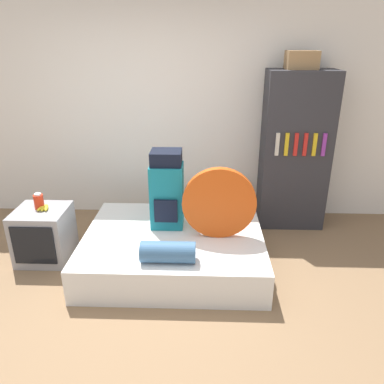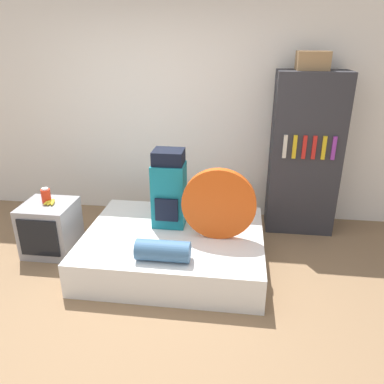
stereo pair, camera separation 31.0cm
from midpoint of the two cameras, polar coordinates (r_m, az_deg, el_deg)
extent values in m
plane|color=#846647|center=(3.33, -10.64, -18.24)|extent=(16.00, 16.00, 0.00)
cube|color=white|center=(4.66, -6.44, 11.82)|extent=(8.00, 0.05, 2.60)
cube|color=white|center=(3.85, -5.09, -8.56)|extent=(1.77, 1.43, 0.34)
cube|color=#14707F|center=(3.80, -6.15, -0.60)|extent=(0.33, 0.28, 0.66)
cube|color=black|center=(3.68, -6.38, 5.20)|extent=(0.30, 0.26, 0.14)
cube|color=black|center=(3.70, -6.41, -2.95)|extent=(0.23, 0.03, 0.24)
cylinder|color=#D14C14|center=(3.55, 1.67, -1.77)|extent=(0.71, 0.08, 0.71)
cylinder|color=#3D668E|center=(3.29, -6.41, -9.15)|extent=(0.48, 0.19, 0.19)
cube|color=#939399|center=(4.22, -23.59, -5.97)|extent=(0.52, 0.49, 0.55)
cube|color=black|center=(4.02, -25.09, -7.48)|extent=(0.41, 0.02, 0.40)
cylinder|color=red|center=(4.12, -24.34, -1.39)|extent=(0.09, 0.09, 0.15)
cylinder|color=white|center=(4.09, -24.52, -0.35)|extent=(0.07, 0.07, 0.02)
ellipsoid|color=yellow|center=(4.10, -23.91, -2.23)|extent=(0.08, 0.15, 0.04)
ellipsoid|color=yellow|center=(4.09, -23.65, -2.24)|extent=(0.04, 0.15, 0.04)
ellipsoid|color=yellow|center=(4.08, -23.39, -2.25)|extent=(0.08, 0.15, 0.04)
cube|color=#2D2D33|center=(4.50, 13.51, 5.96)|extent=(0.76, 0.41, 1.84)
cube|color=beige|center=(4.21, 10.82, 7.12)|extent=(0.04, 0.02, 0.25)
cube|color=gold|center=(4.23, 12.19, 7.08)|extent=(0.04, 0.02, 0.25)
cube|color=red|center=(4.25, 13.55, 7.03)|extent=(0.04, 0.02, 0.25)
cube|color=red|center=(4.27, 14.90, 6.97)|extent=(0.04, 0.02, 0.25)
cube|color=gold|center=(4.30, 16.23, 6.92)|extent=(0.04, 0.02, 0.25)
cube|color=purple|center=(4.32, 17.55, 6.86)|extent=(0.04, 0.02, 0.25)
cube|color=#99754C|center=(4.35, 14.33, 18.92)|extent=(0.33, 0.26, 0.19)
camera|label=1|loc=(0.15, -92.49, -1.03)|focal=35.00mm
camera|label=2|loc=(0.15, 87.51, 1.03)|focal=35.00mm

